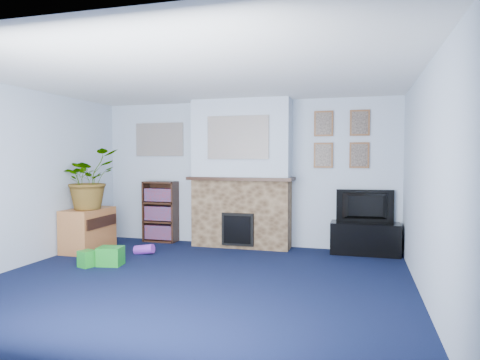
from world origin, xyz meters
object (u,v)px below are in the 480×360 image
(tv_stand, at_px, (365,239))
(sideboard, at_px, (88,228))
(television, at_px, (365,206))
(bookshelf, at_px, (161,213))

(tv_stand, distance_m, sideboard, 4.29)
(television, xyz_separation_m, sideboard, (-4.19, -0.93, -0.38))
(tv_stand, height_order, television, television)
(tv_stand, relative_size, television, 1.18)
(tv_stand, xyz_separation_m, bookshelf, (-3.43, 0.08, 0.28))
(bookshelf, bearing_deg, tv_stand, -1.28)
(tv_stand, bearing_deg, television, 90.00)
(tv_stand, relative_size, bookshelf, 0.97)
(tv_stand, bearing_deg, bookshelf, 178.72)
(television, distance_m, sideboard, 4.31)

